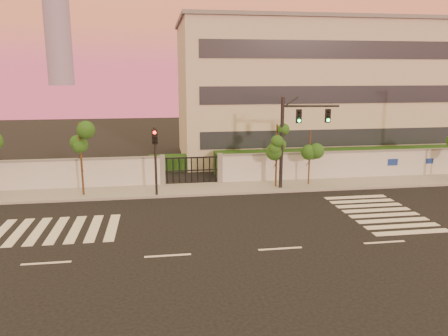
# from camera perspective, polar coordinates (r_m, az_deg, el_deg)

# --- Properties ---
(ground) EXTENTS (120.00, 120.00, 0.00)m
(ground) POSITION_cam_1_polar(r_m,az_deg,el_deg) (20.02, 7.35, -10.43)
(ground) COLOR black
(ground) RESTS_ON ground
(sidewalk) EXTENTS (60.00, 3.00, 0.15)m
(sidewalk) POSITION_cam_1_polar(r_m,az_deg,el_deg) (29.69, 1.78, -2.58)
(sidewalk) COLOR gray
(sidewalk) RESTS_ON ground
(perimeter_wall) EXTENTS (60.00, 0.36, 2.20)m
(perimeter_wall) POSITION_cam_1_polar(r_m,az_deg,el_deg) (30.91, 1.48, -0.08)
(perimeter_wall) COLOR #B9BCC1
(perimeter_wall) RESTS_ON ground
(hedge_row) EXTENTS (41.00, 4.25, 1.80)m
(hedge_row) POSITION_cam_1_polar(r_m,az_deg,el_deg) (33.79, 2.43, 0.54)
(hedge_row) COLOR black
(hedge_row) RESTS_ON ground
(institutional_building) EXTENTS (24.40, 12.40, 12.25)m
(institutional_building) POSITION_cam_1_polar(r_m,az_deg,el_deg) (42.21, 11.20, 9.98)
(institutional_building) COLOR beige
(institutional_building) RESTS_ON ground
(road_markings) EXTENTS (57.00, 7.62, 0.02)m
(road_markings) POSITION_cam_1_polar(r_m,az_deg,el_deg) (23.10, 0.96, -7.14)
(road_markings) COLOR silver
(road_markings) RESTS_ON ground
(street_tree_c) EXTENTS (1.60, 1.28, 4.74)m
(street_tree_c) POSITION_cam_1_polar(r_m,az_deg,el_deg) (28.43, -18.24, 3.17)
(street_tree_c) COLOR #382314
(street_tree_c) RESTS_ON ground
(street_tree_d) EXTENTS (1.45, 1.16, 4.38)m
(street_tree_d) POSITION_cam_1_polar(r_m,az_deg,el_deg) (29.35, 6.94, 3.45)
(street_tree_d) COLOR #382314
(street_tree_d) RESTS_ON ground
(street_tree_e) EXTENTS (1.33, 1.05, 3.87)m
(street_tree_e) POSITION_cam_1_polar(r_m,az_deg,el_deg) (30.42, 11.18, 2.90)
(street_tree_e) COLOR #382314
(street_tree_e) RESTS_ON ground
(traffic_signal_main) EXTENTS (3.91, 0.54, 6.18)m
(traffic_signal_main) POSITION_cam_1_polar(r_m,az_deg,el_deg) (29.19, 9.06, 4.69)
(traffic_signal_main) COLOR black
(traffic_signal_main) RESTS_ON ground
(traffic_signal_secondary) EXTENTS (0.35, 0.34, 4.45)m
(traffic_signal_secondary) POSITION_cam_1_polar(r_m,az_deg,el_deg) (27.43, -8.97, 1.92)
(traffic_signal_secondary) COLOR black
(traffic_signal_secondary) RESTS_ON ground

